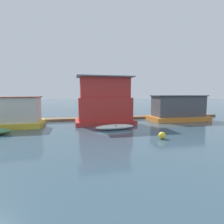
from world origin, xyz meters
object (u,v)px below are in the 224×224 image
object	(u,v)px
houseboat_yellow	(10,112)
mooring_post_near_left	(90,114)
houseboat_red	(105,103)
buoy_yellow	(162,135)
dinghy_white	(115,127)
houseboat_orange	(178,109)

from	to	relation	value
houseboat_yellow	mooring_post_near_left	world-z (taller)	houseboat_yellow
houseboat_red	buoy_yellow	size ratio (longest dim) A/B	12.39
mooring_post_near_left	dinghy_white	bearing A→B (deg)	-72.20
houseboat_yellow	buoy_yellow	xyz separation A→B (m)	(12.96, -7.85, -1.24)
dinghy_white	houseboat_red	bearing A→B (deg)	96.19
houseboat_yellow	mooring_post_near_left	xyz separation A→B (m)	(8.40, 2.34, -0.60)
houseboat_red	dinghy_white	bearing A→B (deg)	-83.81
houseboat_yellow	houseboat_orange	world-z (taller)	houseboat_orange
houseboat_red	houseboat_orange	distance (m)	9.85
buoy_yellow	mooring_post_near_left	bearing A→B (deg)	114.14
houseboat_red	houseboat_yellow	bearing A→B (deg)	178.86
houseboat_orange	buoy_yellow	world-z (taller)	houseboat_orange
houseboat_yellow	buoy_yellow	distance (m)	15.20
houseboat_yellow	dinghy_white	xyz separation A→B (m)	(10.29, -3.56, -1.27)
houseboat_red	dinghy_white	world-z (taller)	houseboat_red
dinghy_white	buoy_yellow	xyz separation A→B (m)	(2.67, -4.29, 0.03)
houseboat_yellow	buoy_yellow	size ratio (longest dim) A/B	11.82
houseboat_orange	buoy_yellow	xyz separation A→B (m)	(-6.75, -8.32, -1.24)
dinghy_white	houseboat_yellow	bearing A→B (deg)	160.93
buoy_yellow	houseboat_yellow	bearing A→B (deg)	148.82
mooring_post_near_left	buoy_yellow	bearing A→B (deg)	-65.86
houseboat_orange	dinghy_white	world-z (taller)	houseboat_orange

